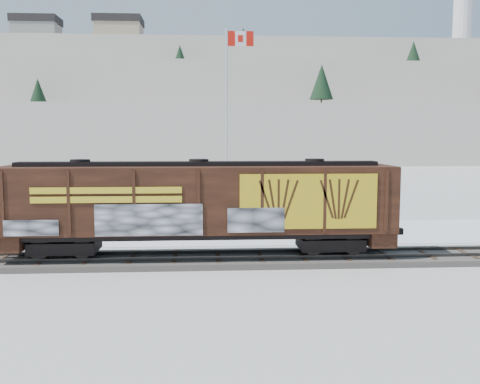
{
  "coord_description": "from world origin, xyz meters",
  "views": [
    {
      "loc": [
        -2.45,
        -24.77,
        5.97
      ],
      "look_at": [
        -0.77,
        3.0,
        3.0
      ],
      "focal_mm": 40.0,
      "sensor_mm": 36.0,
      "label": 1
    }
  ],
  "objects": [
    {
      "name": "parking_strip",
      "position": [
        0.0,
        7.5,
        0.01
      ],
      "size": [
        40.0,
        8.0,
        0.03
      ],
      "primitive_type": "cube",
      "color": "white",
      "rests_on": "ground"
    },
    {
      "name": "hillside",
      "position": [
        -0.05,
        139.79,
        14.37
      ],
      "size": [
        360.0,
        110.0,
        93.0
      ],
      "color": "white",
      "rests_on": "ground"
    },
    {
      "name": "car_white",
      "position": [
        -4.33,
        6.45,
        0.82
      ],
      "size": [
        4.8,
        1.71,
        1.58
      ],
      "primitive_type": "imported",
      "rotation": [
        0.0,
        0.0,
        1.56
      ],
      "color": "white",
      "rests_on": "parking_strip"
    },
    {
      "name": "car_dark",
      "position": [
        3.28,
        7.43,
        0.66
      ],
      "size": [
        4.68,
        3.38,
        1.26
      ],
      "primitive_type": "imported",
      "rotation": [
        0.0,
        0.0,
        1.99
      ],
      "color": "black",
      "rests_on": "parking_strip"
    },
    {
      "name": "rail_track",
      "position": [
        0.0,
        0.0,
        0.15
      ],
      "size": [
        50.0,
        3.4,
        0.43
      ],
      "color": "#59544C",
      "rests_on": "ground"
    },
    {
      "name": "car_silver",
      "position": [
        -9.04,
        7.64,
        0.74
      ],
      "size": [
        4.45,
        2.84,
        1.41
      ],
      "primitive_type": "imported",
      "rotation": [
        0.0,
        0.0,
        1.88
      ],
      "color": "#B9BCC1",
      "rests_on": "parking_strip"
    },
    {
      "name": "ground",
      "position": [
        0.0,
        0.0,
        0.0
      ],
      "size": [
        500.0,
        500.0,
        0.0
      ],
      "primitive_type": "plane",
      "color": "white",
      "rests_on": "ground"
    },
    {
      "name": "flagpole",
      "position": [
        -1.03,
        12.21,
        4.99
      ],
      "size": [
        2.3,
        0.9,
        13.18
      ],
      "color": "silver",
      "rests_on": "ground"
    },
    {
      "name": "hopper_railcar",
      "position": [
        -2.86,
        -0.01,
        2.85
      ],
      "size": [
        18.04,
        3.06,
        4.32
      ],
      "color": "black",
      "rests_on": "rail_track"
    }
  ]
}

